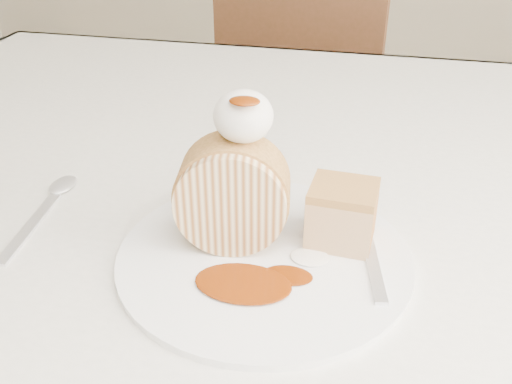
# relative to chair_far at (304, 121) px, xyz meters

# --- Properties ---
(table) EXTENTS (1.40, 0.90, 0.75)m
(table) POSITION_rel_chair_far_xyz_m (0.12, -0.74, 0.19)
(table) COLOR beige
(table) RESTS_ON ground
(chair_far) EXTENTS (0.44, 0.44, 0.83)m
(chair_far) POSITION_rel_chair_far_xyz_m (0.00, 0.00, 0.00)
(chair_far) COLOR brown
(chair_far) RESTS_ON ground
(plate) EXTENTS (0.28, 0.28, 0.01)m
(plate) POSITION_rel_chair_far_xyz_m (0.10, -0.96, 0.28)
(plate) COLOR white
(plate) RESTS_ON table
(roulade_slice) EXTENTS (0.11, 0.07, 0.10)m
(roulade_slice) POSITION_rel_chair_far_xyz_m (0.06, -0.95, 0.33)
(roulade_slice) COLOR beige
(roulade_slice) RESTS_ON plate
(cake_chunk) EXTENTS (0.06, 0.06, 0.05)m
(cake_chunk) POSITION_rel_chair_far_xyz_m (0.16, -0.92, 0.31)
(cake_chunk) COLOR #BD8447
(cake_chunk) RESTS_ON plate
(whipped_cream) EXTENTS (0.05, 0.05, 0.05)m
(whipped_cream) POSITION_rel_chair_far_xyz_m (0.07, -0.94, 0.40)
(whipped_cream) COLOR white
(whipped_cream) RESTS_ON roulade_slice
(caramel_drizzle) EXTENTS (0.03, 0.02, 0.01)m
(caramel_drizzle) POSITION_rel_chair_far_xyz_m (0.08, -0.95, 0.43)
(caramel_drizzle) COLOR #652304
(caramel_drizzle) RESTS_ON whipped_cream
(caramel_pool) EXTENTS (0.09, 0.06, 0.00)m
(caramel_pool) POSITION_rel_chair_far_xyz_m (0.09, -1.01, 0.29)
(caramel_pool) COLOR #652304
(caramel_pool) RESTS_ON plate
(fork) EXTENTS (0.05, 0.16, 0.00)m
(fork) POSITION_rel_chair_far_xyz_m (0.19, -0.95, 0.28)
(fork) COLOR silver
(fork) RESTS_ON plate
(spoon) EXTENTS (0.04, 0.15, 0.00)m
(spoon) POSITION_rel_chair_far_xyz_m (-0.14, -0.96, 0.28)
(spoon) COLOR silver
(spoon) RESTS_ON table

